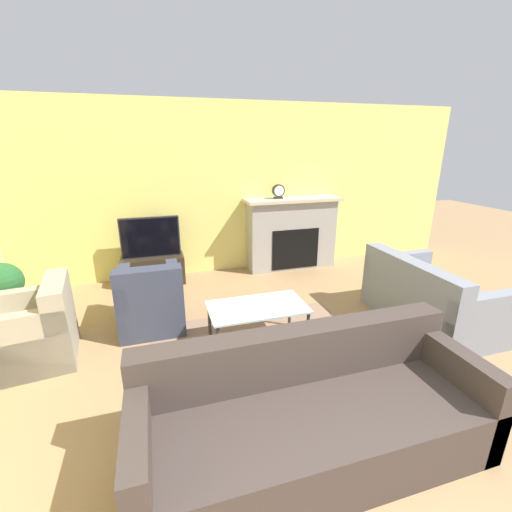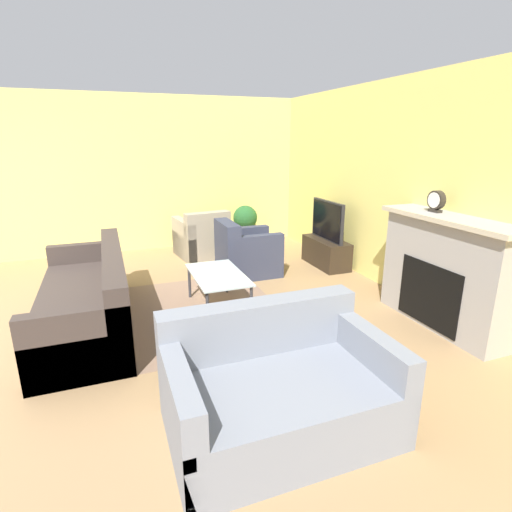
{
  "view_description": "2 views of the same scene",
  "coord_description": "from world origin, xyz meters",
  "views": [
    {
      "loc": [
        -0.88,
        -0.39,
        2.08
      ],
      "look_at": [
        0.22,
        3.26,
        0.81
      ],
      "focal_mm": 24.0,
      "sensor_mm": 36.0,
      "label": 1
    },
    {
      "loc": [
        4.38,
        1.57,
        1.97
      ],
      "look_at": [
        0.24,
        3.13,
        0.66
      ],
      "focal_mm": 28.0,
      "sensor_mm": 36.0,
      "label": 2
    }
  ],
  "objects": [
    {
      "name": "wall_back",
      "position": [
        0.0,
        5.09,
        1.35
      ],
      "size": [
        8.98,
        0.06,
        2.7
      ],
      "color": "#EADB72",
      "rests_on": "ground_plane"
    },
    {
      "name": "area_rug",
      "position": [
        0.07,
        2.53,
        0.0
      ],
      "size": [
        2.23,
        1.78,
        0.0
      ],
      "color": "#896B56",
      "rests_on": "ground_plane"
    },
    {
      "name": "fireplace",
      "position": [
        1.34,
        4.86,
        0.63
      ],
      "size": [
        1.62,
        0.45,
        1.21
      ],
      "color": "#9E9993",
      "rests_on": "ground_plane"
    },
    {
      "name": "tv_stand",
      "position": [
        -0.96,
        4.78,
        0.22
      ],
      "size": [
        0.92,
        0.4,
        0.43
      ],
      "color": "#2D2319",
      "rests_on": "ground_plane"
    },
    {
      "name": "tv",
      "position": [
        -0.96,
        4.78,
        0.74
      ],
      "size": [
        0.86,
        0.06,
        0.61
      ],
      "color": "#232328",
      "rests_on": "tv_stand"
    },
    {
      "name": "couch_sectional",
      "position": [
        0.03,
        1.29,
        0.29
      ],
      "size": [
        2.36,
        0.87,
        0.82
      ],
      "color": "#3D332D",
      "rests_on": "ground_plane"
    },
    {
      "name": "couch_loveseat",
      "position": [
        2.19,
        2.56,
        0.29
      ],
      "size": [
        0.98,
        1.51,
        0.82
      ],
      "rotation": [
        0.0,
        0.0,
        1.57
      ],
      "color": "gray",
      "rests_on": "ground_plane"
    },
    {
      "name": "armchair_by_window",
      "position": [
        -2.17,
        3.04,
        0.3
      ],
      "size": [
        0.98,
        0.86,
        0.82
      ],
      "rotation": [
        0.0,
        0.0,
        -1.44
      ],
      "color": "#9E937F",
      "rests_on": "ground_plane"
    },
    {
      "name": "armchair_accent",
      "position": [
        -1.01,
        3.44,
        0.3
      ],
      "size": [
        0.71,
        0.85,
        0.82
      ],
      "rotation": [
        0.0,
        0.0,
        3.15
      ],
      "color": "#33384C",
      "rests_on": "ground_plane"
    },
    {
      "name": "coffee_table",
      "position": [
        0.07,
        2.71,
        0.4
      ],
      "size": [
        1.03,
        0.58,
        0.44
      ],
      "color": "#333338",
      "rests_on": "ground_plane"
    },
    {
      "name": "potted_plant",
      "position": [
        -2.65,
        4.01,
        0.48
      ],
      "size": [
        0.45,
        0.45,
        0.76
      ],
      "color": "#47474C",
      "rests_on": "ground_plane"
    },
    {
      "name": "mantel_clock",
      "position": [
        1.09,
        4.87,
        1.33
      ],
      "size": [
        0.2,
        0.07,
        0.23
      ],
      "color": "#28231E",
      "rests_on": "fireplace"
    }
  ]
}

